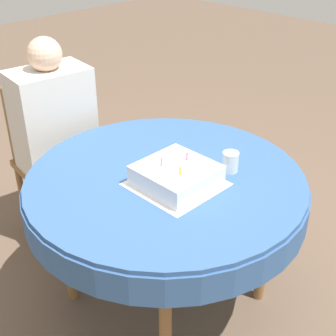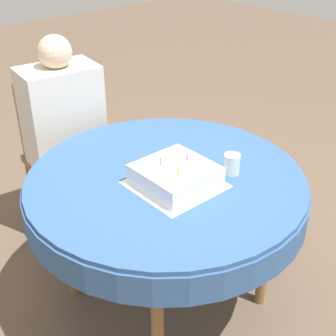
% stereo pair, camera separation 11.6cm
% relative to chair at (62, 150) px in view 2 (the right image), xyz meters
% --- Properties ---
extents(ground_plane, '(12.00, 12.00, 0.00)m').
position_rel_chair_xyz_m(ground_plane, '(0.01, -0.91, -0.48)').
color(ground_plane, brown).
extents(dining_table, '(1.23, 1.23, 0.72)m').
position_rel_chair_xyz_m(dining_table, '(0.01, -0.91, 0.15)').
color(dining_table, '#335689').
rests_on(dining_table, ground_plane).
extents(chair, '(0.47, 0.47, 0.89)m').
position_rel_chair_xyz_m(chair, '(0.00, 0.00, 0.00)').
color(chair, brown).
rests_on(chair, ground_plane).
extents(person, '(0.43, 0.39, 1.17)m').
position_rel_chair_xyz_m(person, '(-0.01, -0.09, 0.22)').
color(person, '#DBB293').
rests_on(person, ground_plane).
extents(napkin, '(0.34, 0.34, 0.00)m').
position_rel_chair_xyz_m(napkin, '(-0.01, -0.99, 0.24)').
color(napkin, white).
rests_on(napkin, dining_table).
extents(birthday_cake, '(0.29, 0.29, 0.12)m').
position_rel_chair_xyz_m(birthday_cake, '(-0.01, -0.99, 0.28)').
color(birthday_cake, white).
rests_on(birthday_cake, dining_table).
extents(drinking_glass, '(0.07, 0.07, 0.09)m').
position_rel_chair_xyz_m(drinking_glass, '(0.24, -1.08, 0.28)').
color(drinking_glass, silver).
rests_on(drinking_glass, dining_table).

